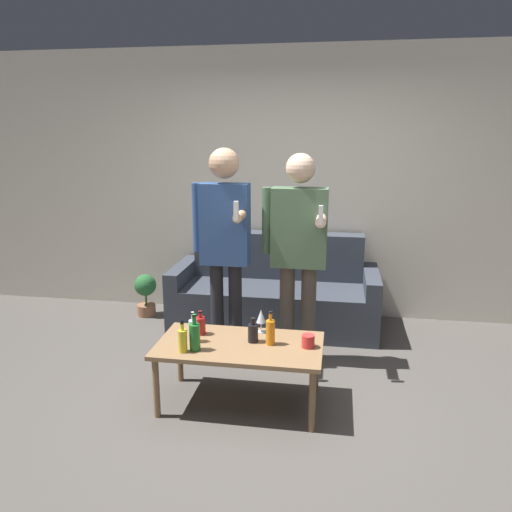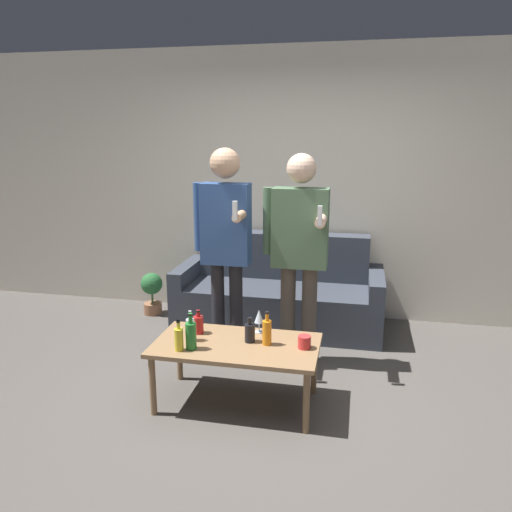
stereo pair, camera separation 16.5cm
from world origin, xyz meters
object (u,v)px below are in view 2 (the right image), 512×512
Objects in this scene: couch at (279,294)px; person_standing_right at (299,244)px; person_standing_left at (225,237)px; coffee_table at (236,349)px; bottle_orange at (179,339)px.

person_standing_right reaches higher than couch.
couch is 1.22m from person_standing_left.
person_standing_left is at bearing -107.78° from couch.
coffee_table is at bearing -91.90° from couch.
couch reaches higher than coffee_table.
person_standing_right is (0.28, -0.82, 0.70)m from couch.
couch is at bearing 77.13° from bottle_orange.
couch is 1.74× the size of coffee_table.
bottle_orange is 0.12× the size of person_standing_left.
person_standing_left is (0.10, 0.82, 0.52)m from bottle_orange.
person_standing_right is (0.58, 0.10, -0.05)m from person_standing_left.
couch reaches higher than bottle_orange.
couch is at bearing 109.07° from person_standing_right.
bottle_orange reaches higher than coffee_table.
person_standing_right is (0.33, 0.73, 0.60)m from coffee_table.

